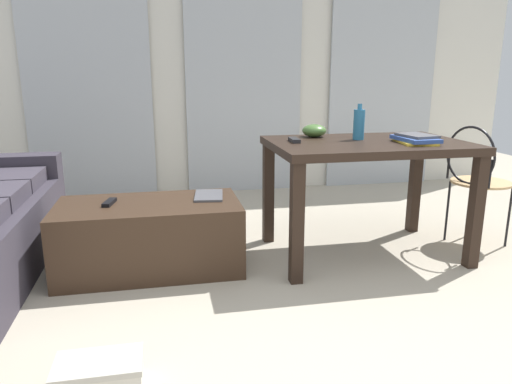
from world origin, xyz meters
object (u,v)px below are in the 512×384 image
(craft_table, at_px, (367,158))
(bowl, at_px, (314,131))
(tv_remote_on_table, at_px, (294,140))
(shoebox, at_px, (99,376))
(tv_remote_primary, at_px, (109,202))
(wire_chair, at_px, (476,173))
(bottle_near, at_px, (359,124))
(magazine, at_px, (209,195))
(book_stack, at_px, (416,139))
(coffee_table, at_px, (150,236))

(craft_table, xyz_separation_m, bowl, (-0.27, 0.27, 0.15))
(tv_remote_on_table, distance_m, shoebox, 1.76)
(tv_remote_primary, bearing_deg, wire_chair, 11.05)
(wire_chair, relative_size, tv_remote_primary, 5.45)
(bottle_near, distance_m, magazine, 1.06)
(wire_chair, distance_m, tv_remote_on_table, 1.28)
(wire_chair, height_order, book_stack, wire_chair)
(tv_remote_on_table, bearing_deg, magazine, -179.76)
(coffee_table, distance_m, wire_chair, 2.19)
(coffee_table, relative_size, bowl, 6.72)
(book_stack, bearing_deg, shoebox, -150.99)
(craft_table, bearing_deg, tv_remote_primary, 178.70)
(book_stack, xyz_separation_m, magazine, (-1.25, 0.23, -0.35))
(bowl, bearing_deg, wire_chair, -14.14)
(bottle_near, bearing_deg, craft_table, -70.76)
(bottle_near, relative_size, bowl, 1.42)
(coffee_table, height_order, wire_chair, wire_chair)
(bowl, relative_size, magazine, 0.58)
(coffee_table, bearing_deg, craft_table, -0.60)
(wire_chair, bearing_deg, craft_table, 179.99)
(bowl, bearing_deg, tv_remote_primary, -170.14)
(wire_chair, xyz_separation_m, bottle_near, (-0.82, 0.08, 0.33))
(tv_remote_on_table, relative_size, magazine, 0.53)
(bowl, height_order, book_stack, bowl)
(magazine, bearing_deg, shoebox, -106.65)
(wire_chair, bearing_deg, tv_remote_on_table, 177.08)
(tv_remote_primary, bearing_deg, craft_table, 10.62)
(wire_chair, height_order, shoebox, wire_chair)
(coffee_table, bearing_deg, tv_remote_primary, 174.33)
(wire_chair, height_order, magazine, wire_chair)
(shoebox, bearing_deg, tv_remote_primary, 92.22)
(bottle_near, height_order, tv_remote_on_table, bottle_near)
(coffee_table, bearing_deg, shoebox, -98.78)
(shoebox, bearing_deg, book_stack, 29.01)
(coffee_table, bearing_deg, wire_chair, -0.38)
(bottle_near, height_order, shoebox, bottle_near)
(craft_table, bearing_deg, bowl, 134.96)
(book_stack, height_order, tv_remote_on_table, book_stack)
(bowl, distance_m, magazine, 0.84)
(tv_remote_on_table, height_order, tv_remote_primary, tv_remote_on_table)
(craft_table, height_order, magazine, craft_table)
(bowl, relative_size, tv_remote_primary, 1.05)
(wire_chair, distance_m, shoebox, 2.64)
(wire_chair, relative_size, bottle_near, 3.65)
(coffee_table, distance_m, shoebox, 1.17)
(craft_table, xyz_separation_m, tv_remote_on_table, (-0.46, 0.06, 0.12))
(bowl, xyz_separation_m, tv_remote_primary, (-1.33, -0.23, -0.36))
(craft_table, xyz_separation_m, bottle_near, (-0.03, 0.08, 0.21))
(book_stack, distance_m, tv_remote_on_table, 0.74)
(bottle_near, distance_m, tv_remote_primary, 1.62)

